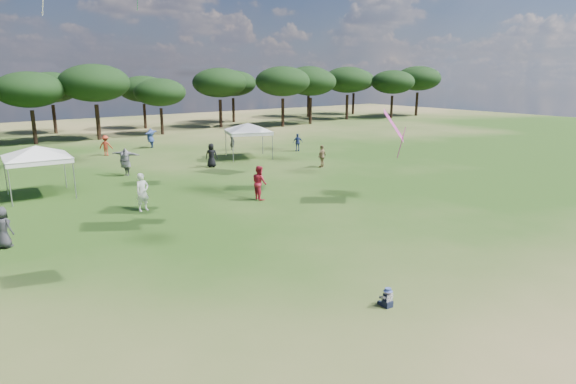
% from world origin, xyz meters
% --- Properties ---
extents(ground, '(140.00, 140.00, 0.00)m').
position_xyz_m(ground, '(0.00, 0.00, 0.00)').
color(ground, '#294915').
rests_on(ground, ground).
extents(tree_line, '(108.78, 17.63, 7.77)m').
position_xyz_m(tree_line, '(2.39, 47.41, 5.42)').
color(tree_line, black).
rests_on(tree_line, ground).
extents(tent_left, '(6.52, 6.52, 3.13)m').
position_xyz_m(tent_left, '(-6.17, 21.88, 2.70)').
color(tent_left, gray).
rests_on(tent_left, ground).
extents(tent_right, '(6.31, 6.31, 3.09)m').
position_xyz_m(tent_right, '(9.74, 25.71, 2.67)').
color(tent_right, gray).
rests_on(tent_right, ground).
extents(toddler, '(0.40, 0.44, 0.58)m').
position_xyz_m(toddler, '(-0.63, 1.64, 0.26)').
color(toddler, black).
rests_on(toddler, ground).
extents(festival_crowd, '(30.10, 23.10, 1.91)m').
position_xyz_m(festival_crowd, '(-1.00, 25.80, 0.88)').
color(festival_crowd, white).
rests_on(festival_crowd, ground).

